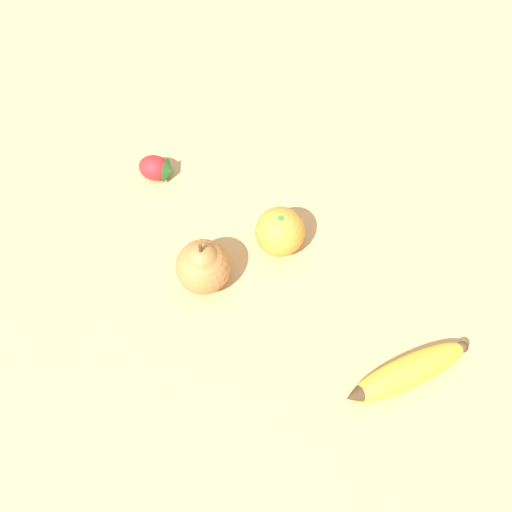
% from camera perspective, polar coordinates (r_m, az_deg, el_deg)
% --- Properties ---
extents(ground_plane, '(3.00, 3.00, 0.00)m').
position_cam_1_polar(ground_plane, '(0.89, 3.21, -0.86)').
color(ground_plane, tan).
extents(banana, '(0.17, 0.13, 0.04)m').
position_cam_1_polar(banana, '(0.82, 14.17, -10.72)').
color(banana, gold).
rests_on(banana, ground_plane).
extents(orange, '(0.07, 0.07, 0.07)m').
position_cam_1_polar(orange, '(0.87, 2.32, 2.34)').
color(orange, orange).
rests_on(orange, ground_plane).
extents(pear, '(0.08, 0.08, 0.10)m').
position_cam_1_polar(pear, '(0.84, -5.05, -0.90)').
color(pear, '#B2753D').
rests_on(pear, ground_plane).
extents(strawberry, '(0.06, 0.04, 0.04)m').
position_cam_1_polar(strawberry, '(0.97, -9.42, 8.24)').
color(strawberry, red).
rests_on(strawberry, ground_plane).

